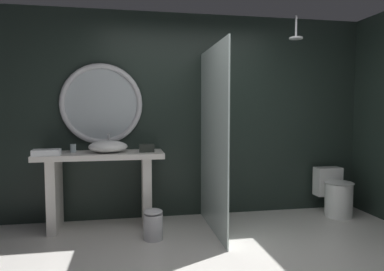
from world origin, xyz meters
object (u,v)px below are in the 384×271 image
vessel_sink (108,147)px  folded_hand_towel (46,152)px  round_wall_mirror (102,104)px  tissue_box (147,148)px  toilet (335,193)px  tumbler_cup (73,148)px  rain_shower_head (296,36)px  waste_bin (153,224)px

vessel_sink → folded_hand_towel: 0.66m
round_wall_mirror → tissue_box: bearing=-29.6°
tissue_box → folded_hand_towel: (-1.09, -0.12, -0.01)m
vessel_sink → tissue_box: bearing=-2.2°
tissue_box → toilet: tissue_box is taller
tumbler_cup → toilet: (3.30, -0.11, -0.65)m
round_wall_mirror → rain_shower_head: rain_shower_head is taller
tissue_box → folded_hand_towel: bearing=-173.6°
vessel_sink → rain_shower_head: rain_shower_head is taller
tumbler_cup → folded_hand_towel: size_ratio=0.34×
waste_bin → tissue_box: bearing=94.7°
vessel_sink → folded_hand_towel: bearing=-167.8°
tissue_box → toilet: size_ratio=0.29×
waste_bin → vessel_sink: bearing=135.6°
vessel_sink → tumbler_cup: vessel_sink is taller
folded_hand_towel → tumbler_cup: bearing=43.0°
tumbler_cup → toilet: bearing=-1.9°
round_wall_mirror → folded_hand_towel: round_wall_mirror is taller
tumbler_cup → folded_hand_towel: 0.33m
tissue_box → round_wall_mirror: size_ratio=0.17×
tissue_box → round_wall_mirror: round_wall_mirror is taller
waste_bin → folded_hand_towel: 1.39m
tissue_box → waste_bin: tissue_box is taller
toilet → tissue_box: bearing=179.9°
vessel_sink → tissue_box: (0.44, -0.02, -0.03)m
tumbler_cup → round_wall_mirror: 0.63m
tumbler_cup → rain_shower_head: rain_shower_head is taller
tissue_box → waste_bin: size_ratio=0.52×
round_wall_mirror → folded_hand_towel: 0.88m
tumbler_cup → round_wall_mirror: size_ratio=0.10×
tumbler_cup → rain_shower_head: bearing=-5.7°
rain_shower_head → tumbler_cup: bearing=174.3°
vessel_sink → round_wall_mirror: 0.57m
tissue_box → rain_shower_head: (1.77, -0.16, 1.33)m
waste_bin → folded_hand_towel: bearing=163.6°
round_wall_mirror → rain_shower_head: size_ratio=3.59×
rain_shower_head → waste_bin: (-1.74, -0.30, -2.10)m
toilet → waste_bin: (-2.42, -0.45, -0.12)m
waste_bin → toilet: bearing=10.5°
waste_bin → folded_hand_towel: folded_hand_towel is taller
tumbler_cup → round_wall_mirror: (0.32, 0.20, 0.51)m
tumbler_cup → waste_bin: bearing=-32.3°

